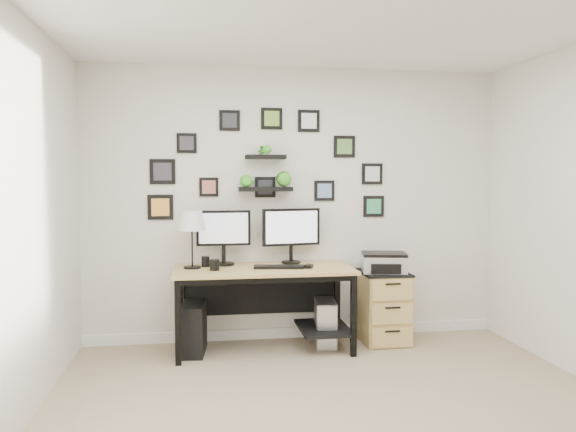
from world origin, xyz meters
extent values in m
plane|color=tan|center=(0.00, 0.00, 0.00)|extent=(4.00, 4.00, 0.00)
plane|color=white|center=(0.00, 0.00, 2.60)|extent=(4.00, 4.00, 0.00)
plane|color=silver|center=(0.00, 2.00, 1.30)|extent=(4.00, 0.00, 4.00)
plane|color=silver|center=(0.00, -2.00, 1.30)|extent=(4.00, 0.00, 4.00)
plane|color=silver|center=(-2.00, 0.00, 1.30)|extent=(0.00, 4.00, 4.00)
cube|color=white|center=(0.00, 1.99, 0.05)|extent=(4.00, 0.03, 0.10)
cube|color=tan|center=(-0.35, 1.63, 0.73)|extent=(1.60, 0.70, 0.03)
cube|color=black|center=(-0.35, 1.63, 0.69)|extent=(1.54, 0.64, 0.05)
cube|color=black|center=(-0.35, 1.96, 0.46)|extent=(1.44, 0.02, 0.41)
cube|color=black|center=(0.20, 1.63, 0.18)|extent=(0.45, 0.63, 0.03)
cube|color=black|center=(-1.10, 1.33, 0.36)|extent=(0.05, 0.05, 0.72)
cube|color=black|center=(-1.10, 1.93, 0.36)|extent=(0.05, 0.05, 0.72)
cube|color=black|center=(0.40, 1.33, 0.36)|extent=(0.05, 0.05, 0.72)
cube|color=black|center=(0.40, 1.93, 0.36)|extent=(0.05, 0.05, 0.72)
cylinder|color=black|center=(-0.70, 1.84, 0.76)|extent=(0.19, 0.19, 0.02)
cylinder|color=black|center=(-0.70, 1.84, 0.85)|extent=(0.04, 0.04, 0.17)
cube|color=black|center=(-0.70, 1.84, 1.09)|extent=(0.50, 0.03, 0.32)
cube|color=silver|center=(-0.70, 1.82, 1.09)|extent=(0.45, 0.01, 0.28)
cylinder|color=black|center=(-0.07, 1.86, 0.76)|extent=(0.20, 0.20, 0.02)
cylinder|color=black|center=(-0.07, 1.86, 0.84)|extent=(0.04, 0.04, 0.16)
cube|color=black|center=(-0.06, 1.86, 1.09)|extent=(0.56, 0.11, 0.35)
cube|color=silver|center=(-0.06, 1.84, 1.09)|extent=(0.50, 0.08, 0.30)
cube|color=black|center=(-0.22, 1.60, 0.76)|extent=(0.46, 0.20, 0.02)
cube|color=black|center=(0.04, 1.56, 0.77)|extent=(0.10, 0.12, 0.03)
cylinder|color=black|center=(-0.98, 1.71, 0.76)|extent=(0.16, 0.16, 0.01)
cylinder|color=black|center=(-0.98, 1.71, 0.99)|extent=(0.01, 0.01, 0.47)
cone|color=white|center=(-0.98, 1.71, 1.18)|extent=(0.25, 0.25, 0.17)
cylinder|color=black|center=(-0.79, 1.56, 0.80)|extent=(0.09, 0.09, 0.10)
cylinder|color=black|center=(-0.87, 1.77, 0.80)|extent=(0.07, 0.07, 0.09)
cube|color=black|center=(-0.98, 1.64, 0.22)|extent=(0.24, 0.46, 0.44)
cube|color=gray|center=(0.23, 1.70, 0.21)|extent=(0.24, 0.44, 0.42)
cube|color=silver|center=(0.21, 1.50, 0.21)|extent=(0.17, 0.03, 0.39)
cube|color=tan|center=(0.80, 1.73, 0.33)|extent=(0.42, 0.50, 0.65)
cube|color=black|center=(0.80, 1.73, 0.66)|extent=(0.43, 0.51, 0.02)
cube|color=tan|center=(0.80, 1.47, 0.11)|extent=(0.39, 0.02, 0.18)
cylinder|color=black|center=(0.80, 1.46, 0.17)|extent=(0.14, 0.02, 0.02)
cube|color=tan|center=(0.80, 1.47, 0.33)|extent=(0.39, 0.02, 0.18)
cylinder|color=black|center=(0.80, 1.46, 0.39)|extent=(0.14, 0.02, 0.02)
cube|color=tan|center=(0.80, 1.47, 0.54)|extent=(0.39, 0.02, 0.18)
cylinder|color=black|center=(0.80, 1.46, 0.60)|extent=(0.14, 0.02, 0.02)
cube|color=silver|center=(0.79, 1.70, 0.75)|extent=(0.45, 0.38, 0.15)
cube|color=black|center=(0.79, 1.70, 0.84)|extent=(0.45, 0.38, 0.03)
cube|color=black|center=(0.76, 1.54, 0.73)|extent=(0.27, 0.07, 0.09)
cube|color=black|center=(-0.30, 1.91, 1.45)|extent=(0.50, 0.18, 0.04)
cube|color=black|center=(-0.30, 1.90, 1.75)|extent=(0.38, 0.15, 0.04)
imported|color=green|center=(-0.47, 1.91, 1.60)|extent=(0.15, 0.12, 0.27)
imported|color=green|center=(-0.13, 1.91, 1.60)|extent=(0.15, 0.15, 0.27)
imported|color=green|center=(-0.30, 1.90, 1.90)|extent=(0.13, 0.09, 0.25)
cube|color=black|center=(-1.25, 1.99, 1.61)|extent=(0.23, 0.02, 0.23)
cube|color=#35323C|center=(-1.25, 1.98, 1.61)|extent=(0.16, 0.00, 0.16)
cube|color=black|center=(0.28, 1.99, 1.43)|extent=(0.20, 0.02, 0.20)
cube|color=#6784B5|center=(0.28, 1.98, 1.43)|extent=(0.14, 0.00, 0.14)
cube|color=black|center=(0.76, 1.99, 1.59)|extent=(0.21, 0.02, 0.21)
cube|color=silver|center=(0.76, 1.98, 1.59)|extent=(0.14, 0.00, 0.14)
cube|color=black|center=(-0.30, 1.99, 1.47)|extent=(0.20, 0.02, 0.20)
cube|color=#28292E|center=(-0.30, 1.98, 1.47)|extent=(0.14, 0.00, 0.14)
cube|color=black|center=(-0.83, 1.99, 1.47)|extent=(0.18, 0.02, 0.18)
cube|color=#A8624D|center=(-0.83, 1.98, 1.47)|extent=(0.12, 0.00, 0.12)
cube|color=black|center=(-0.23, 1.99, 2.11)|extent=(0.20, 0.02, 0.20)
cube|color=#69A336|center=(-0.23, 1.98, 2.11)|extent=(0.14, 0.00, 0.14)
cube|color=black|center=(0.13, 1.99, 2.10)|extent=(0.21, 0.02, 0.21)
cube|color=silver|center=(0.13, 1.98, 2.10)|extent=(0.15, 0.00, 0.15)
cube|color=black|center=(0.78, 1.99, 1.28)|extent=(0.21, 0.02, 0.21)
cube|color=#389B65|center=(0.78, 1.98, 1.28)|extent=(0.14, 0.00, 0.14)
cube|color=black|center=(-0.63, 1.99, 2.09)|extent=(0.19, 0.02, 0.19)
cube|color=#292931|center=(-0.63, 1.98, 2.09)|extent=(0.13, 0.00, 0.13)
cube|color=black|center=(0.48, 1.99, 1.86)|extent=(0.21, 0.02, 0.21)
cube|color=#54833B|center=(0.48, 1.98, 1.86)|extent=(0.15, 0.00, 0.15)
cube|color=black|center=(-1.03, 1.99, 1.88)|extent=(0.18, 0.02, 0.18)
cube|color=#363439|center=(-1.03, 1.98, 1.88)|extent=(0.13, 0.00, 0.13)
cube|color=black|center=(-1.27, 1.99, 1.28)|extent=(0.23, 0.02, 0.23)
cube|color=#F29E38|center=(-1.27, 1.98, 1.28)|extent=(0.16, 0.00, 0.16)
camera|label=1|loc=(-0.89, -3.33, 1.56)|focal=35.00mm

